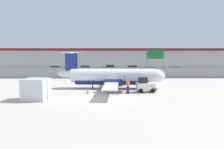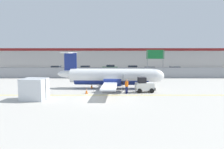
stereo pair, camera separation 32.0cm
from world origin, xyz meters
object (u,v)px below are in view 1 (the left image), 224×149
Objects in this scene: ground_crew_worker at (128,86)px; commuter_airplane at (114,77)px; cargo_container at (36,89)px; parked_car_2 at (86,69)px; parked_car_0 at (55,69)px; highway_sign at (155,57)px; baggage_tug at (145,85)px; parked_car_4 at (132,68)px; traffic_cone_near_right at (93,86)px; parked_car_6 at (174,70)px; parked_car_5 at (149,70)px; parked_car_1 at (63,71)px; parked_car_3 at (110,68)px; traffic_cone_near_left at (88,91)px.

commuter_airplane is at bearing -15.75° from ground_crew_worker.
parked_car_2 is (1.27, 30.89, -0.21)m from cargo_container.
highway_sign is at bearing 164.07° from parked_car_0.
highway_sign is at bearing -62.19° from ground_crew_worker.
cargo_container reaches higher than parked_car_0.
parked_car_4 is (1.30, 27.65, 0.04)m from baggage_tug.
ground_crew_worker is 28.59m from parked_car_4.
traffic_cone_near_right is 0.15× the size of parked_car_6.
parked_car_0 is at bearing 118.87° from baggage_tug.
ground_crew_worker and parked_car_6 have the same top height.
parked_car_5 is at bearing 63.95° from cargo_container.
parked_car_0 is 1.01× the size of parked_car_4.
highway_sign is (19.65, -3.60, 3.24)m from parked_car_1.
highway_sign is (-6.04, -6.75, 3.24)m from parked_car_6.
parked_car_0 is 1.02× the size of parked_car_5.
parked_car_4 is (5.75, -3.14, 0.00)m from parked_car_3.
parked_car_3 is at bearing -43.80° from parked_car_5.
cargo_container is 0.61× the size of parked_car_3.
parked_car_5 is (8.65, 19.80, -0.71)m from commuter_airplane.
baggage_tug is 0.56× the size of parked_car_2.
ground_crew_worker is at bearing 96.57° from parked_car_3.
parked_car_5 is at bearing 6.90° from parked_car_6.
ground_crew_worker is 2.66× the size of traffic_cone_near_left.
parked_car_5 reaches higher than traffic_cone_near_left.
baggage_tug is 17.44m from highway_sign.
parked_car_1 is at bearing 5.02° from parked_car_5.
traffic_cone_near_left is at bearing 87.88° from parked_car_3.
parked_car_1 is 1.00× the size of parked_car_2.
traffic_cone_near_left is at bearing -179.64° from baggage_tug.
commuter_airplane is 21.62m from parked_car_5.
commuter_airplane reaches higher than parked_car_6.
parked_car_4 is at bearing 21.74° from parked_car_1.
commuter_airplane is at bearing 45.92° from cargo_container.
baggage_tug is 32.01m from parked_car_0.
parked_car_3 is 1.00× the size of parked_car_5.
baggage_tug is 0.55× the size of parked_car_0.
parked_car_6 is (15.35, -7.62, 0.00)m from parked_car_3.
parked_car_4 reaches higher than traffic_cone_near_left.
traffic_cone_near_left is (-4.79, -0.04, -0.64)m from ground_crew_worker.
baggage_tug is at bearing 82.25° from parked_car_4.
parked_car_3 is 12.35m from parked_car_5.
parked_car_6 is at bearing 156.09° from parked_car_3.
parked_car_6 is 0.77× the size of highway_sign.
parked_car_2 is (7.57, 0.68, 0.00)m from parked_car_0.
traffic_cone_near_left is at bearing -93.74° from traffic_cone_near_right.
highway_sign is at bearing 102.53° from parked_car_4.
parked_car_2 is at bearing -18.16° from parked_car_5.
cargo_container is at bearing -129.58° from highway_sign.
parked_car_4 is (16.09, 7.62, 0.00)m from parked_car_1.
parked_car_6 is at bearing 58.93° from baggage_tug.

